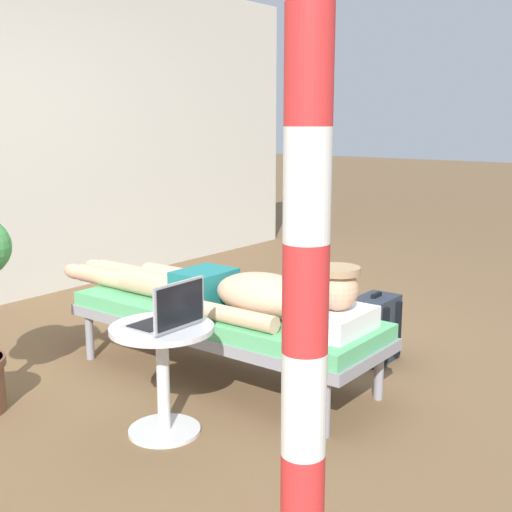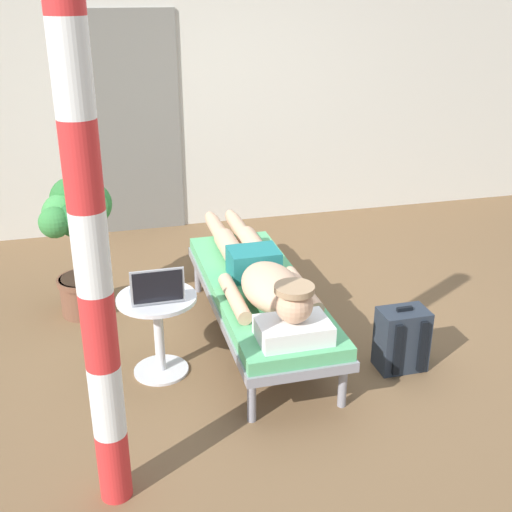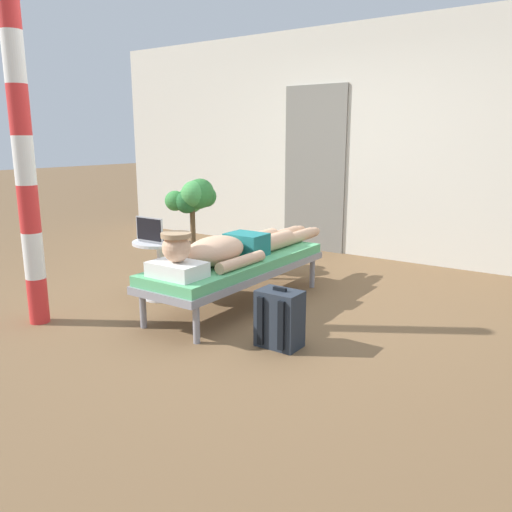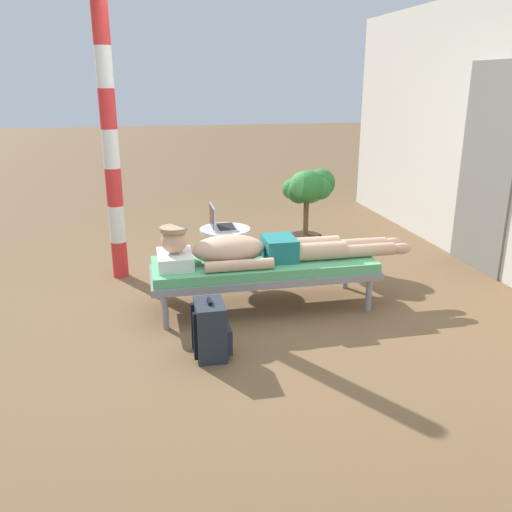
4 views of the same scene
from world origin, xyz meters
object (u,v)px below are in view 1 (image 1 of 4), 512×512
(laptop, at_px, (169,316))
(porch_post, at_px, (307,186))
(lounge_chair, at_px, (223,319))
(backpack, at_px, (374,329))
(side_table, at_px, (163,361))
(person_reclining, at_px, (231,291))

(laptop, distance_m, porch_post, 1.21)
(lounge_chair, height_order, laptop, laptop)
(porch_post, bearing_deg, laptop, 70.45)
(lounge_chair, relative_size, backpack, 4.45)
(laptop, relative_size, backpack, 0.73)
(lounge_chair, relative_size, laptop, 6.09)
(side_table, xyz_separation_m, porch_post, (-0.34, -1.00, 0.90))
(lounge_chair, distance_m, person_reclining, 0.19)
(person_reclining, xyz_separation_m, porch_post, (-1.03, -1.16, 0.73))
(person_reclining, xyz_separation_m, laptop, (-0.69, -0.21, 0.06))
(person_reclining, relative_size, laptop, 7.00)
(person_reclining, distance_m, laptop, 0.72)
(backpack, height_order, porch_post, porch_post)
(porch_post, bearing_deg, lounge_chair, 49.93)
(porch_post, bearing_deg, backpack, 20.47)
(person_reclining, xyz_separation_m, backpack, (0.77, -0.48, -0.32))
(porch_post, bearing_deg, person_reclining, 48.36)
(person_reclining, xyz_separation_m, side_table, (-0.69, -0.16, -0.16))
(porch_post, bearing_deg, side_table, 71.38)
(backpack, distance_m, porch_post, 2.19)
(backpack, bearing_deg, person_reclining, 147.89)
(lounge_chair, xyz_separation_m, laptop, (-0.69, -0.27, 0.24))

